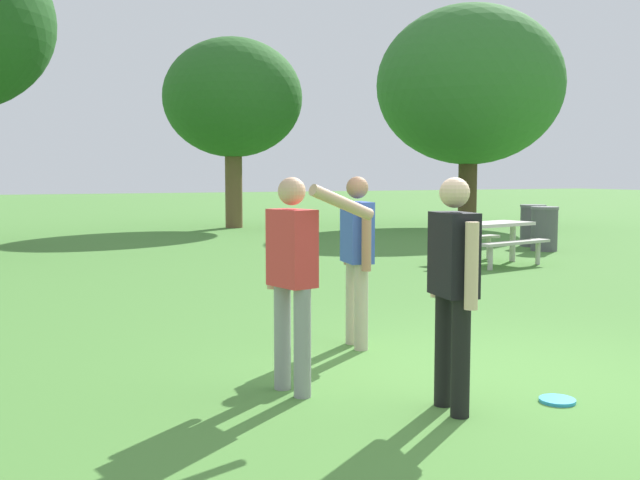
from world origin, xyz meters
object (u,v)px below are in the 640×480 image
picnic_table_near (490,234)px  tree_broad_center (233,99)px  person_catcher (453,278)px  frisbee (557,400)px  person_thrower (357,250)px  trash_can_beside_table (544,229)px  trash_can_further_along (533,225)px  tree_far_right (469,86)px  person_bystander (293,267)px

picnic_table_near → tree_broad_center: size_ratio=0.34×
person_catcher → frisbee: bearing=-11.5°
person_thrower → picnic_table_near: bearing=41.8°
person_catcher → tree_broad_center: size_ratio=0.28×
trash_can_beside_table → trash_can_further_along: bearing=62.9°
person_catcher → trash_can_beside_table: person_catcher is taller
frisbee → tree_far_right: (10.55, 15.36, 4.44)m
trash_can_beside_table → trash_can_further_along: size_ratio=1.00×
person_catcher → trash_can_further_along: (8.64, 9.01, -0.46)m
frisbee → trash_can_further_along: 12.06m
trash_can_further_along → person_bystander: bearing=-139.3°
person_thrower → tree_far_right: size_ratio=0.24×
person_catcher → trash_can_beside_table: bearing=44.8°
trash_can_beside_table → tree_broad_center: size_ratio=0.17×
person_thrower → frisbee: bearing=-76.6°
person_catcher → picnic_table_near: size_ratio=0.84×
picnic_table_near → trash_can_beside_table: 2.92m
frisbee → trash_can_further_along: trash_can_further_along is taller
person_catcher → tree_far_right: tree_far_right is taller
person_catcher → trash_can_further_along: size_ratio=1.71×
person_bystander → frisbee: size_ratio=6.26×
person_thrower → trash_can_beside_table: (7.89, 6.14, -0.46)m
person_bystander → tree_broad_center: size_ratio=0.28×
person_thrower → person_catcher: (-0.31, -1.99, 0.00)m
person_catcher → picnic_table_near: person_catcher is taller
trash_can_beside_table → tree_broad_center: (-3.88, 9.50, 3.49)m
person_bystander → tree_far_right: 19.14m
frisbee → trash_can_further_along: (7.82, 9.17, 0.47)m
person_bystander → trash_can_further_along: 12.49m
person_bystander → frisbee: person_bystander is taller
person_thrower → frisbee: 2.40m
trash_can_beside_table → picnic_table_near: bearing=-151.5°
person_catcher → tree_broad_center: 18.40m
person_thrower → tree_far_right: (11.07, 13.21, 3.51)m
trash_can_further_along → person_catcher: bearing=-133.8°
picnic_table_near → person_thrower: bearing=-138.2°
person_bystander → picnic_table_near: person_bystander is taller
person_thrower → person_bystander: size_ratio=1.00×
trash_can_beside_table → person_thrower: bearing=-142.1°
person_bystander → tree_broad_center: 17.78m
trash_can_further_along → tree_far_right: (2.73, 6.19, 3.97)m
picnic_table_near → tree_broad_center: tree_broad_center is taller
picnic_table_near → person_catcher: bearing=-129.9°
person_bystander → picnic_table_near: size_ratio=0.84×
picnic_table_near → trash_can_beside_table: bearing=28.5°
person_catcher → trash_can_beside_table: size_ratio=1.71×
person_thrower → trash_can_further_along: bearing=40.1°
person_bystander → tree_far_right: tree_far_right is taller
tree_broad_center → person_thrower: bearing=-104.4°
picnic_table_near → trash_can_beside_table: size_ratio=2.03×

